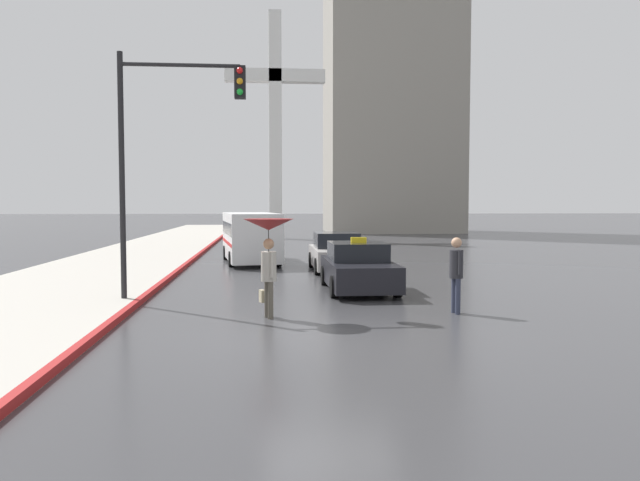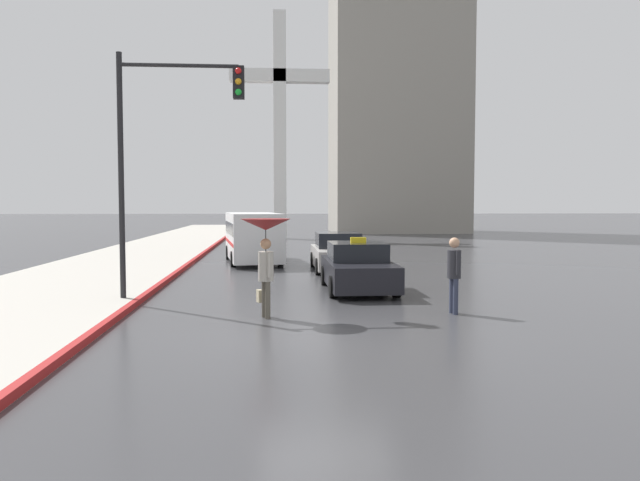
% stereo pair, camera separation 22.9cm
% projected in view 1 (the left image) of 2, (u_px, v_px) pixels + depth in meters
% --- Properties ---
extents(ground_plane, '(300.00, 300.00, 0.00)m').
position_uv_depth(ground_plane, '(331.00, 336.00, 11.81)').
color(ground_plane, '#38383A').
extents(taxi, '(1.91, 4.28, 1.55)m').
position_uv_depth(taxi, '(358.00, 268.00, 18.03)').
color(taxi, black).
rests_on(taxi, ground_plane).
extents(sedan_red, '(1.91, 4.33, 1.43)m').
position_uv_depth(sedan_red, '(337.00, 253.00, 23.42)').
color(sedan_red, '#B7B2AD').
rests_on(sedan_red, ground_plane).
extents(ambulance_van, '(2.70, 5.98, 2.12)m').
position_uv_depth(ambulance_van, '(251.00, 235.00, 26.59)').
color(ambulance_van, silver).
rests_on(ambulance_van, ground_plane).
extents(pedestrian_with_umbrella, '(1.10, 1.10, 2.18)m').
position_uv_depth(pedestrian_with_umbrella, '(268.00, 238.00, 13.57)').
color(pedestrian_with_umbrella, '#4C473D').
rests_on(pedestrian_with_umbrella, ground_plane).
extents(pedestrian_man, '(0.34, 0.46, 1.74)m').
position_uv_depth(pedestrian_man, '(456.00, 268.00, 14.19)').
color(pedestrian_man, '#2D3347').
rests_on(pedestrian_man, ground_plane).
extents(traffic_light, '(3.13, 0.38, 6.24)m').
position_uv_depth(traffic_light, '(169.00, 133.00, 15.46)').
color(traffic_light, black).
rests_on(traffic_light, ground_plane).
extents(building_tower_near, '(11.50, 8.44, 36.81)m').
position_uv_depth(building_tower_near, '(392.00, 24.00, 55.08)').
color(building_tower_near, gray).
rests_on(building_tower_near, ground_plane).
extents(monument_cross, '(7.10, 0.90, 16.13)m').
position_uv_depth(monument_cross, '(275.00, 111.00, 44.44)').
color(monument_cross, white).
rests_on(monument_cross, ground_plane).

